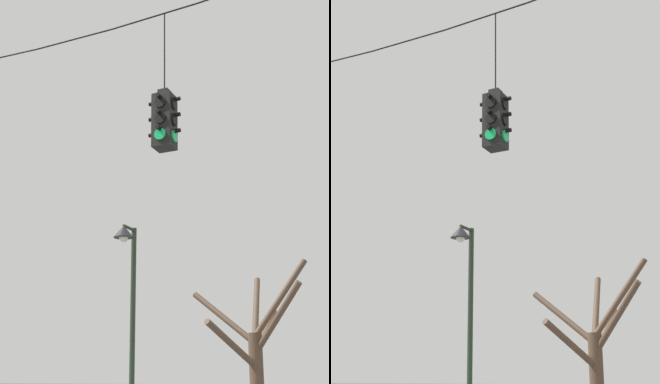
# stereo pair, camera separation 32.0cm
# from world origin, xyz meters

# --- Properties ---
(span_wire) EXTENTS (12.06, 0.03, 0.43)m
(span_wire) POSITION_xyz_m (0.00, 0.11, 8.09)
(span_wire) COLOR black
(traffic_light_over_intersection) EXTENTS (0.58, 0.58, 2.62)m
(traffic_light_over_intersection) POSITION_xyz_m (1.93, 0.11, 5.89)
(traffic_light_over_intersection) COLOR black
(street_lamp) EXTENTS (0.46, 0.80, 5.03)m
(street_lamp) POSITION_xyz_m (-0.46, 3.41, 3.66)
(street_lamp) COLOR #233323
(street_lamp) RESTS_ON ground_plane
(bare_tree) EXTENTS (3.28, 3.64, 4.65)m
(bare_tree) POSITION_xyz_m (1.53, 6.55, 2.25)
(bare_tree) COLOR brown
(bare_tree) RESTS_ON ground_plane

